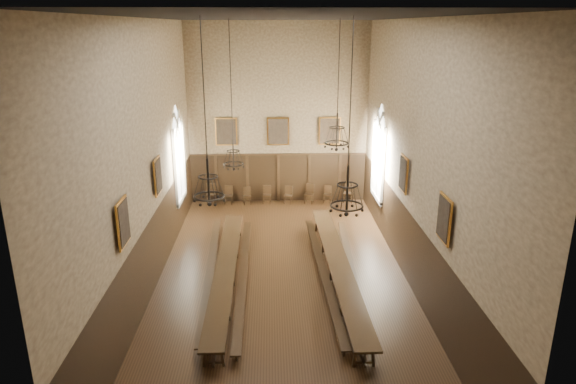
{
  "coord_description": "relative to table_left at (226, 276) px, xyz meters",
  "views": [
    {
      "loc": [
        -0.37,
        -16.52,
        8.76
      ],
      "look_at": [
        0.25,
        1.5,
        2.89
      ],
      "focal_mm": 32.0,
      "sensor_mm": 36.0,
      "label": 1
    }
  ],
  "objects": [
    {
      "name": "table_right",
      "position": [
        3.96,
        0.12,
        0.02
      ],
      "size": [
        0.96,
        10.62,
        0.83
      ],
      "rotation": [
        0.0,
        0.0,
        0.02
      ],
      "color": "black",
      "rests_on": "floor"
    },
    {
      "name": "window_left",
      "position": [
        -2.44,
        5.74,
        3.01
      ],
      "size": [
        0.2,
        2.2,
        4.6
      ],
      "primitive_type": null,
      "color": "white",
      "rests_on": "wall_left"
    },
    {
      "name": "chair_6",
      "position": [
        4.52,
        8.84,
        -0.12
      ],
      "size": [
        0.48,
        0.48,
        0.88
      ],
      "rotation": [
        0.0,
        0.0,
        -0.27
      ],
      "color": "black",
      "rests_on": "floor"
    },
    {
      "name": "chair_1",
      "position": [
        -0.59,
        8.79,
        -0.11
      ],
      "size": [
        0.44,
        0.44,
        0.93
      ],
      "rotation": [
        0.0,
        0.0,
        -0.06
      ],
      "color": "black",
      "rests_on": "floor"
    },
    {
      "name": "window_right",
      "position": [
        6.42,
        5.74,
        3.01
      ],
      "size": [
        0.2,
        2.2,
        4.6
      ],
      "primitive_type": null,
      "color": "white",
      "rests_on": "wall_right"
    },
    {
      "name": "ceiling",
      "position": [
        1.99,
        0.24,
        8.62
      ],
      "size": [
        9.0,
        18.0,
        0.02
      ],
      "primitive_type": "cube",
      "color": "black",
      "rests_on": "ground"
    },
    {
      "name": "wall_front",
      "position": [
        1.99,
        -8.77,
        4.11
      ],
      "size": [
        9.0,
        0.02,
        9.0
      ],
      "primitive_type": "cube",
      "color": "#927E5A",
      "rests_on": "ground"
    },
    {
      "name": "floor",
      "position": [
        1.99,
        0.24,
        -0.4
      ],
      "size": [
        9.0,
        18.0,
        0.02
      ],
      "primitive_type": "cube",
      "color": "black",
      "rests_on": "ground"
    },
    {
      "name": "bench_left_outer",
      "position": [
        -0.6,
        0.51,
        -0.11
      ],
      "size": [
        0.74,
        9.69,
        0.44
      ],
      "rotation": [
        0.0,
        0.0,
        0.05
      ],
      "color": "black",
      "rests_on": "floor"
    },
    {
      "name": "portrait_left_1",
      "position": [
        -2.39,
        -3.26,
        3.31
      ],
      "size": [
        0.12,
        1.0,
        1.3
      ],
      "color": "#C6842F",
      "rests_on": "wall_left"
    },
    {
      "name": "portrait_right_1",
      "position": [
        6.37,
        -3.26,
        3.31
      ],
      "size": [
        0.12,
        1.0,
        1.3
      ],
      "color": "#C6842F",
      "rests_on": "wall_right"
    },
    {
      "name": "portrait_back_2",
      "position": [
        4.59,
        9.12,
        3.31
      ],
      "size": [
        1.1,
        0.12,
        1.4
      ],
      "color": "#C6842F",
      "rests_on": "wall_back"
    },
    {
      "name": "portrait_left_0",
      "position": [
        -2.39,
        1.24,
        3.31
      ],
      "size": [
        0.12,
        1.0,
        1.3
      ],
      "color": "#C6842F",
      "rests_on": "wall_left"
    },
    {
      "name": "chair_3",
      "position": [
        1.39,
        8.83,
        -0.11
      ],
      "size": [
        0.44,
        0.44,
        0.91
      ],
      "rotation": [
        0.0,
        0.0,
        -0.09
      ],
      "color": "black",
      "rests_on": "floor"
    },
    {
      "name": "chandelier_back_left",
      "position": [
        0.23,
        2.24,
        3.86
      ],
      "size": [
        0.77,
        0.77,
        5.29
      ],
      "color": "black",
      "rests_on": "ceiling"
    },
    {
      "name": "portrait_back_1",
      "position": [
        1.99,
        9.12,
        3.31
      ],
      "size": [
        1.1,
        0.12,
        1.4
      ],
      "color": "#C6842F",
      "rests_on": "wall_back"
    },
    {
      "name": "wall_right",
      "position": [
        6.5,
        0.24,
        4.11
      ],
      "size": [
        0.02,
        18.0,
        9.0
      ],
      "primitive_type": "cube",
      "color": "#927E5A",
      "rests_on": "ground"
    },
    {
      "name": "chair_7",
      "position": [
        5.6,
        8.85,
        -0.08
      ],
      "size": [
        0.56,
        0.56,
        1.03
      ],
      "rotation": [
        0.0,
        0.0,
        -0.28
      ],
      "color": "black",
      "rests_on": "floor"
    },
    {
      "name": "wall_back",
      "position": [
        1.99,
        9.25,
        4.11
      ],
      "size": [
        9.0,
        0.02,
        9.0
      ],
      "primitive_type": "cube",
      "color": "#927E5A",
      "rests_on": "ground"
    },
    {
      "name": "table_left",
      "position": [
        0.0,
        0.0,
        0.0
      ],
      "size": [
        0.76,
        10.03,
        0.78
      ],
      "rotation": [
        0.0,
        0.0,
        0.01
      ],
      "color": "black",
      "rests_on": "floor"
    },
    {
      "name": "wall_left",
      "position": [
        -2.52,
        0.24,
        4.11
      ],
      "size": [
        0.02,
        18.0,
        9.0
      ],
      "primitive_type": "cube",
      "color": "#927E5A",
      "rests_on": "ground"
    },
    {
      "name": "portrait_right_0",
      "position": [
        6.37,
        1.24,
        3.31
      ],
      "size": [
        0.12,
        1.0,
        1.3
      ],
      "color": "#C6842F",
      "rests_on": "wall_right"
    },
    {
      "name": "chair_5",
      "position": [
        3.57,
        8.79,
        -0.09
      ],
      "size": [
        0.55,
        0.55,
        0.99
      ],
      "rotation": [
        0.0,
        0.0,
        -0.3
      ],
      "color": "black",
      "rests_on": "floor"
    },
    {
      "name": "chandelier_back_right",
      "position": [
        4.07,
        2.35,
        4.49
      ],
      "size": [
        0.91,
        0.91,
        4.57
      ],
      "color": "black",
      "rests_on": "ceiling"
    },
    {
      "name": "bench_right_outer",
      "position": [
        4.45,
        0.19,
        -0.12
      ],
      "size": [
        0.84,
        9.47,
        0.43
      ],
      "rotation": [
        0.0,
        0.0,
        -0.06
      ],
      "color": "black",
      "rests_on": "floor"
    },
    {
      "name": "bench_right_inner",
      "position": [
        3.44,
        0.28,
        -0.11
      ],
      "size": [
        0.61,
        9.71,
        0.44
      ],
      "rotation": [
        0.0,
        0.0,
        0.03
      ],
      "color": "black",
      "rests_on": "floor"
    },
    {
      "name": "chair_0",
      "position": [
        -1.48,
        8.84,
        -0.08
      ],
      "size": [
        0.49,
        0.49,
        1.04
      ],
      "rotation": [
        0.0,
        0.0,
        0.08
      ],
      "color": "black",
      "rests_on": "floor"
    },
    {
      "name": "chair_2",
      "position": [
        0.38,
        8.71,
        -0.12
      ],
      "size": [
        0.43,
        0.43,
        0.88
      ],
      "rotation": [
        0.0,
        0.0,
        0.1
      ],
      "color": "black",
      "rests_on": "floor"
    },
    {
      "name": "wainscot_panelling",
      "position": [
        1.99,
        0.24,
        0.86
      ],
      "size": [
        9.0,
        18.0,
        2.5
      ],
      "primitive_type": null,
      "color": "black",
      "rests_on": "floor"
    },
    {
      "name": "chair_4",
      "position": [
        2.49,
        8.79,
        -0.12
      ],
      "size": [
        0.48,
        0.48,
        0.89
      ],
      "rotation": [
        0.0,
        0.0,
        -0.26
      ],
      "color": "black",
      "rests_on": "floor"
    },
    {
      "name": "chandelier_front_right",
      "position": [
        3.75,
        -2.67,
        3.83
      ],
      "size": [
        0.95,
        0.95,
        5.26
      ],
      "color": "black",
      "rests_on": "ceiling"
    },
    {
      "name": "bench_left_inner",
      "position": [
        0.58,
        0.16,
        -0.11
      ],
      "size": [
        0.36,
        9.68,
        0.44
      ],
      "rotation": [
        0.0,
        0.0,
        0.01
      ],
      "color": "black",
      "rests_on": "floor"
    },
    {
      "name": "chandelier_front_left",
      "position": [
        -0.14,
        -2.52,
        4.11
      ],
      "size": [
        0.88,
        0.88,
        4.97
      ],
      "color": "black",
      "rests_on": "ceiling"
    },
    {
      "name": "portrait_back_0",
      "position": [
        -0.61,
        9.12,
        3.31
      ],
      "size": [
        1.1,
        0.12,
        1.4
      ],
      "color": "#C6842F",
      "rests_on": "wall_back"
    }
  ]
}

